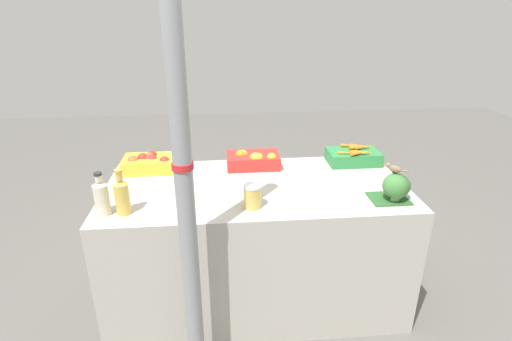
{
  "coord_description": "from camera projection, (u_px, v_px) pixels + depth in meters",
  "views": [
    {
      "loc": [
        -0.21,
        -2.25,
        1.91
      ],
      "look_at": [
        0.0,
        0.0,
        0.95
      ],
      "focal_mm": 28.0,
      "sensor_mm": 36.0,
      "label": 1
    }
  ],
  "objects": [
    {
      "name": "orange_crate",
      "position": [
        253.0,
        160.0,
        2.75
      ],
      "size": [
        0.36,
        0.22,
        0.12
      ],
      "color": "red",
      "rests_on": "market_table"
    },
    {
      "name": "support_pole",
      "position": [
        184.0,
        189.0,
        1.79
      ],
      "size": [
        0.1,
        0.1,
        2.27
      ],
      "color": "gray",
      "rests_on": "ground_plane"
    },
    {
      "name": "pickle_jar",
      "position": [
        252.0,
        196.0,
        2.2
      ],
      "size": [
        0.1,
        0.1,
        0.13
      ],
      "color": "#DBBC56",
      "rests_on": "market_table"
    },
    {
      "name": "carrot_crate",
      "position": [
        354.0,
        156.0,
        2.82
      ],
      "size": [
        0.36,
        0.23,
        0.12
      ],
      "color": "#2D8442",
      "rests_on": "market_table"
    },
    {
      "name": "market_table",
      "position": [
        256.0,
        243.0,
        2.66
      ],
      "size": [
        1.87,
        0.9,
        0.85
      ],
      "primitive_type": "cube",
      "color": "#B7B2A8",
      "rests_on": "ground_plane"
    },
    {
      "name": "sparrow_bird",
      "position": [
        394.0,
        169.0,
        2.22
      ],
      "size": [
        0.1,
        0.11,
        0.05
      ],
      "rotation": [
        0.0,
        0.0,
        2.3
      ],
      "color": "#4C3D2D",
      "rests_on": "broccoli_pile"
    },
    {
      "name": "broccoli_pile",
      "position": [
        397.0,
        187.0,
        2.27
      ],
      "size": [
        0.22,
        0.19,
        0.17
      ],
      "color": "#2D602D",
      "rests_on": "market_table"
    },
    {
      "name": "ground_plane",
      "position": [
        256.0,
        294.0,
        2.82
      ],
      "size": [
        10.0,
        10.0,
        0.0
      ],
      "primitive_type": "plane",
      "color": "#605E59"
    },
    {
      "name": "juice_bottle_golden",
      "position": [
        122.0,
        196.0,
        2.12
      ],
      "size": [
        0.08,
        0.08,
        0.26
      ],
      "color": "gold",
      "rests_on": "market_table"
    },
    {
      "name": "apple_crate",
      "position": [
        150.0,
        163.0,
        2.7
      ],
      "size": [
        0.36,
        0.22,
        0.12
      ],
      "color": "gold",
      "rests_on": "market_table"
    },
    {
      "name": "juice_bottle_cloudy",
      "position": [
        101.0,
        197.0,
        2.11
      ],
      "size": [
        0.08,
        0.08,
        0.24
      ],
      "color": "beige",
      "rests_on": "market_table"
    }
  ]
}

